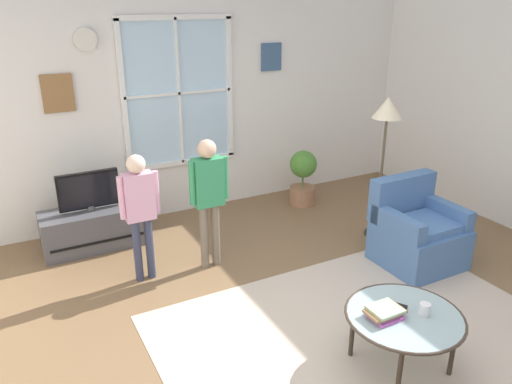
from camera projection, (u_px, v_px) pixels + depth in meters
The scene contains 14 objects.
ground_plane at pixel (317, 333), 4.08m from camera, with size 6.91×6.40×0.02m, color brown.
back_wall at pixel (182, 93), 5.97m from camera, with size 6.31×0.17×2.97m.
area_rug at pixel (355, 329), 4.11m from camera, with size 3.19×2.08×0.01m, color #C6B29E.
tv_stand at pixel (93, 228), 5.41m from camera, with size 1.07×0.47×0.44m.
television at pixel (89, 190), 5.25m from camera, with size 0.63×0.08×0.43m.
armchair at pixel (417, 233), 5.05m from camera, with size 0.76×0.74×0.87m.
coffee_table at pixel (404, 318), 3.57m from camera, with size 0.86×0.86×0.44m.
book_stack at pixel (385, 312), 3.52m from camera, with size 0.28×0.19×0.08m.
cup at pixel (425, 309), 3.55m from camera, with size 0.08×0.08×0.09m, color white.
remote_near_books at pixel (397, 305), 3.65m from camera, with size 0.04×0.14×0.02m, color black.
person_green_shirt at pixel (208, 189), 4.80m from camera, with size 0.40×0.18×1.33m.
person_pink_shirt at pixel (139, 204), 4.58m from camera, with size 0.38×0.17×1.26m.
potted_plant_by_window at pixel (303, 176), 6.49m from camera, with size 0.35×0.35×0.73m.
floor_lamp at pixel (386, 122), 5.29m from camera, with size 0.32×0.32×1.59m.
Camera 1 is at (-2.03, -2.75, 2.55)m, focal length 34.93 mm.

